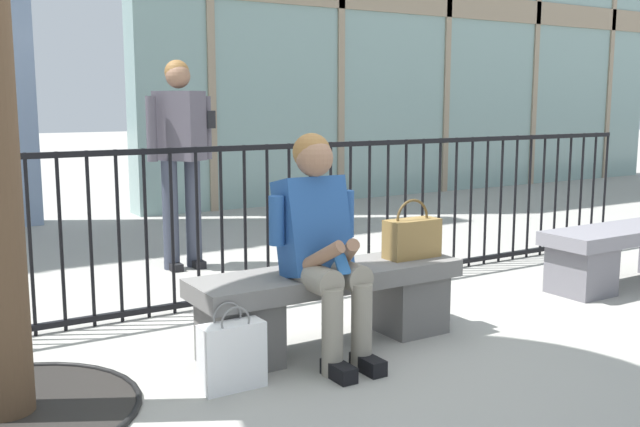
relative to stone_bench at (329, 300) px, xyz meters
The scene contains 8 objects.
ground_plane 0.27m from the stone_bench, ahead, with size 60.00×60.00×0.00m, color #9E9B93.
stone_bench is the anchor object (origin of this frame).
seated_person_with_phone 0.42m from the stone_bench, 136.08° to the right, with size 0.52×0.66×1.21m.
handbag_on_bench 0.65m from the stone_bench, ahead, with size 0.34×0.15×0.35m.
shopping_bag 0.79m from the stone_bench, 159.41° to the right, with size 0.31×0.13×0.42m.
bystander_at_railing 2.42m from the stone_bench, 89.58° to the left, with size 0.55×0.44×1.71m.
plaza_railing 1.11m from the stone_bench, 90.00° to the left, with size 7.65×0.04×1.09m.
stone_bench_far 2.70m from the stone_bench, ahead, with size 1.60×0.44×0.45m.
Camera 1 is at (-2.12, -3.33, 1.38)m, focal length 40.57 mm.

